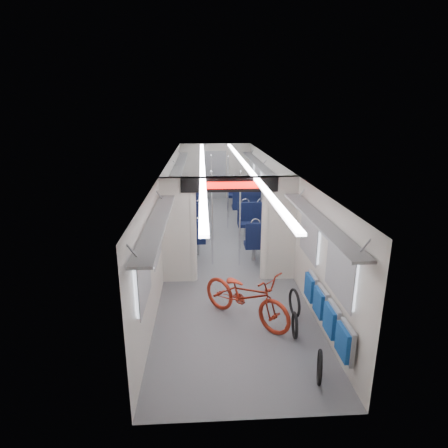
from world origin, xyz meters
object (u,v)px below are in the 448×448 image
object	(u,v)px
seat_bay_near_left	(189,227)
bicycle	(246,295)
seat_bay_near_right	(258,228)
bike_hoop_c	(294,304)
stanchion_near_right	(240,220)
stanchion_far_left	(212,191)
bike_hoop_a	(319,369)
stanchion_near_left	(212,219)
flip_bench	(326,311)
stanchion_far_right	(228,193)
seat_bay_far_left	(192,202)
bike_hoop_b	(295,327)
seat_bay_far_right	(243,196)

from	to	relation	value
seat_bay_near_left	bicycle	bearing A→B (deg)	-74.50
bicycle	seat_bay_near_right	world-z (taller)	seat_bay_near_right
seat_bay_near_right	bike_hoop_c	bearing A→B (deg)	-87.76
seat_bay_near_right	stanchion_near_right	bearing A→B (deg)	-117.91
bicycle	bike_hoop_c	bearing A→B (deg)	-39.51
stanchion_near_right	stanchion_far_left	size ratio (longest dim) A/B	1.00
bike_hoop_a	stanchion_near_right	size ratio (longest dim) A/B	0.21
bike_hoop_a	stanchion_near_left	world-z (taller)	stanchion_near_left
stanchion_near_left	bike_hoop_c	bearing A→B (deg)	-60.55
bicycle	seat_bay_near_right	distance (m)	3.76
stanchion_near_right	bike_hoop_c	bearing A→B (deg)	-72.35
flip_bench	seat_bay_near_left	size ratio (longest dim) A/B	1.08
bike_hoop_a	seat_bay_near_left	bearing A→B (deg)	108.95
flip_bench	bike_hoop_a	size ratio (longest dim) A/B	4.31
flip_bench	bike_hoop_a	bearing A→B (deg)	-111.40
stanchion_far_left	seat_bay_near_left	bearing A→B (deg)	-111.24
stanchion_far_right	stanchion_near_right	bearing A→B (deg)	-88.51
seat_bay_far_left	seat_bay_near_left	bearing A→B (deg)	-90.00
seat_bay_near_left	stanchion_near_left	xyz separation A→B (m)	(0.60, -1.40, 0.62)
seat_bay_far_left	stanchion_far_left	size ratio (longest dim) A/B	0.91
bike_hoop_b	seat_bay_far_left	world-z (taller)	seat_bay_far_left
seat_bay_far_left	bike_hoop_c	bearing A→B (deg)	-73.54
stanchion_near_right	bike_hoop_b	bearing A→B (deg)	-78.72
flip_bench	seat_bay_near_left	bearing A→B (deg)	115.70
flip_bench	bike_hoop_b	distance (m)	0.60
bike_hoop_b	stanchion_far_right	distance (m)	6.16
stanchion_near_left	bike_hoop_a	bearing A→B (deg)	-72.44
seat_bay_near_right	stanchion_far_right	size ratio (longest dim) A/B	0.95
seat_bay_near_left	seat_bay_far_left	distance (m)	2.90
seat_bay_far_right	stanchion_far_left	bearing A→B (deg)	-124.24
flip_bench	stanchion_far_left	xyz separation A→B (m)	(-1.62, 6.48, 0.57)
stanchion_far_left	stanchion_near_right	bearing A→B (deg)	-79.94
seat_bay_far_left	stanchion_near_right	xyz separation A→B (m)	(1.24, -4.40, 0.60)
bike_hoop_a	seat_bay_far_left	distance (m)	8.77
flip_bench	bicycle	bearing A→B (deg)	147.25
stanchion_far_right	bike_hoop_c	bearing A→B (deg)	-81.10
bicycle	bike_hoop_a	world-z (taller)	bicycle
seat_bay_far_left	stanchion_far_left	distance (m)	1.48
flip_bench	bike_hoop_b	bearing A→B (deg)	156.83
stanchion_far_right	bike_hoop_b	bearing A→B (deg)	-83.49
flip_bench	seat_bay_near_right	size ratio (longest dim) A/B	0.96
bike_hoop_a	bike_hoop_b	xyz separation A→B (m)	(-0.08, 1.08, -0.02)
bike_hoop_a	seat_bay_near_right	distance (m)	5.34
bike_hoop_b	seat_bay_near_right	bearing A→B (deg)	89.83
seat_bay_near_left	stanchion_far_left	bearing A→B (deg)	68.76
seat_bay_near_right	stanchion_near_right	distance (m)	1.46
bicycle	bike_hoop_b	world-z (taller)	bicycle
stanchion_near_left	bicycle	bearing A→B (deg)	-78.81
bike_hoop_a	stanchion_far_left	bearing A→B (deg)	99.75
bicycle	seat_bay_far_left	xyz separation A→B (m)	(-1.11, 6.90, 0.05)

